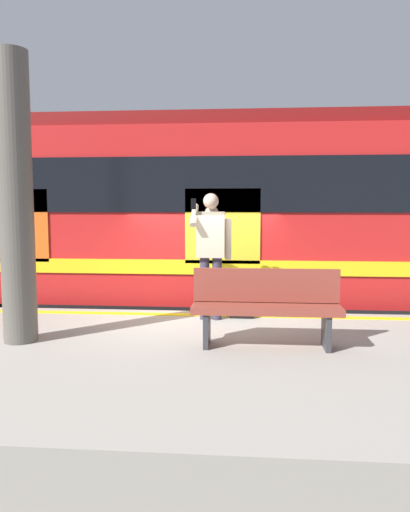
{
  "coord_description": "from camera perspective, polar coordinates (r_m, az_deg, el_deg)",
  "views": [
    {
      "loc": [
        -0.73,
        7.54,
        2.63
      ],
      "look_at": [
        -0.11,
        0.3,
        1.89
      ],
      "focal_mm": 34.46,
      "sensor_mm": 36.0,
      "label": 1
    }
  ],
  "objects": [
    {
      "name": "train_carriage",
      "position": [
        9.73,
        -8.0,
        5.33
      ],
      "size": [
        10.11,
        3.02,
        4.03
      ],
      "color": "red",
      "rests_on": "ground"
    },
    {
      "name": "platform",
      "position": [
        5.78,
        -2.78,
        -15.88
      ],
      "size": [
        13.8,
        4.45,
        0.99
      ],
      "primitive_type": "cube",
      "color": "#9E998E",
      "rests_on": "ground"
    },
    {
      "name": "track_rail_near",
      "position": [
        9.16,
        0.17,
        -10.32
      ],
      "size": [
        17.94,
        0.08,
        0.16
      ],
      "primitive_type": "cube",
      "color": "slate",
      "rests_on": "ground"
    },
    {
      "name": "safety_line",
      "position": [
        7.46,
        -0.81,
        -6.85
      ],
      "size": [
        13.53,
        0.16,
        0.01
      ],
      "primitive_type": "cube",
      "color": "yellow",
      "rests_on": "platform"
    },
    {
      "name": "ground_plane",
      "position": [
        8.02,
        -0.58,
        -13.3
      ],
      "size": [
        23.84,
        23.84,
        0.0
      ],
      "primitive_type": "plane",
      "color": "#4C4742"
    },
    {
      "name": "handbag",
      "position": [
        7.3,
        4.27,
        -5.73
      ],
      "size": [
        0.35,
        0.32,
        0.39
      ],
      "color": "black",
      "rests_on": "platform"
    },
    {
      "name": "passenger",
      "position": [
        7.05,
        0.71,
        1.25
      ],
      "size": [
        0.57,
        0.55,
        1.82
      ],
      "color": "#383347",
      "rests_on": "platform"
    },
    {
      "name": "bench",
      "position": [
        5.83,
        7.1,
        -5.57
      ],
      "size": [
        1.73,
        0.44,
        0.9
      ],
      "color": "brown",
      "rests_on": "platform"
    },
    {
      "name": "station_column",
      "position": [
        6.28,
        -21.11,
        6.14
      ],
      "size": [
        0.4,
        0.4,
        3.44
      ],
      "primitive_type": "cylinder",
      "color": "#59544C",
      "rests_on": "platform"
    },
    {
      "name": "track_rail_far",
      "position": [
        10.55,
        0.82,
        -8.15
      ],
      "size": [
        17.94,
        0.08,
        0.16
      ],
      "primitive_type": "cube",
      "color": "slate",
      "rests_on": "ground"
    }
  ]
}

